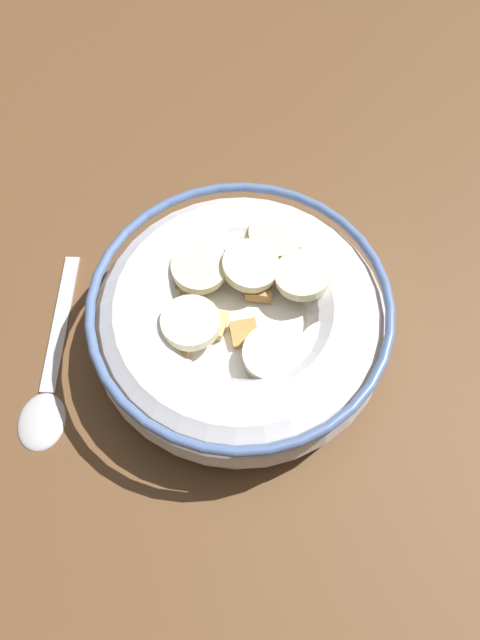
# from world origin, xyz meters

# --- Properties ---
(ground_plane) EXTENTS (1.01, 1.01, 0.02)m
(ground_plane) POSITION_xyz_m (0.00, 0.00, -0.01)
(ground_plane) COLOR brown
(cereal_bowl) EXTENTS (0.18, 0.18, 0.06)m
(cereal_bowl) POSITION_xyz_m (-0.00, 0.00, 0.03)
(cereal_bowl) COLOR silver
(cereal_bowl) RESTS_ON ground_plane
(spoon) EXTENTS (0.14, 0.05, 0.01)m
(spoon) POSITION_xyz_m (0.06, -0.11, 0.00)
(spoon) COLOR #B7B7BC
(spoon) RESTS_ON ground_plane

